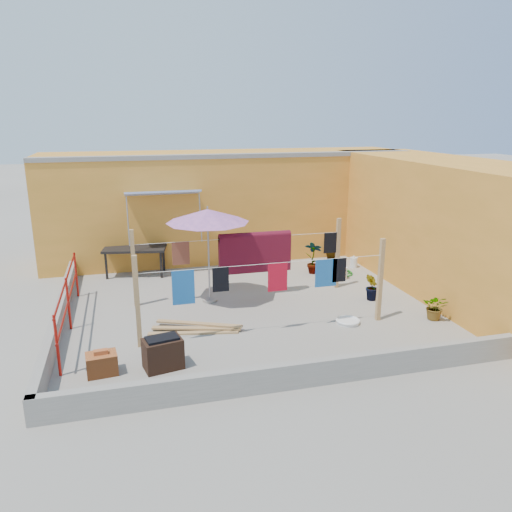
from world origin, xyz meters
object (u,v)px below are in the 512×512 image
brick_stack (102,364)px  green_hose (342,273)px  outdoor_table (135,250)px  brazier (163,353)px  white_basin (348,321)px  water_jug_a (343,273)px  patio_umbrella (208,216)px  water_jug_b (354,262)px  plant_back_a (252,252)px

brick_stack → green_hose: 7.51m
outdoor_table → brazier: size_ratio=2.46×
brazier → green_hose: (5.27, 4.16, -0.25)m
white_basin → water_jug_a: size_ratio=1.40×
patio_umbrella → brazier: 3.73m
water_jug_b → green_hose: (-0.57, -0.51, -0.11)m
patio_umbrella → plant_back_a: (1.71, 2.57, -1.63)m
brick_stack → green_hose: bearing=33.1°
patio_umbrella → brick_stack: size_ratio=4.56×
green_hose → brazier: bearing=-141.7°
brick_stack → white_basin: 5.05m
patio_umbrella → white_basin: size_ratio=4.82×
brick_stack → brazier: brazier is taller
outdoor_table → green_hose: (5.54, -1.42, -0.67)m
water_jug_b → plant_back_a: (-2.80, 0.90, 0.27)m
patio_umbrella → water_jug_b: 5.17m
patio_umbrella → outdoor_table: (-1.61, 2.57, -1.34)m
water_jug_b → outdoor_table: bearing=171.6°
white_basin → outdoor_table: bearing=132.5°
brazier → water_jug_b: brazier is taller
green_hose → plant_back_a: plant_back_a is taller
brick_stack → green_hose: brick_stack is taller
outdoor_table → water_jug_b: 6.21m
brick_stack → plant_back_a: bearing=53.6°
outdoor_table → water_jug_a: size_ratio=4.84×
green_hose → patio_umbrella: bearing=-163.6°
patio_umbrella → water_jug_a: size_ratio=6.73×
brick_stack → brazier: size_ratio=0.75×
brazier → brick_stack: bearing=176.9°
white_basin → green_hose: white_basin is taller
brazier → white_basin: brazier is taller
outdoor_table → green_hose: size_ratio=3.12×
outdoor_table → brazier: outdoor_table is taller
green_hose → plant_back_a: (-2.22, 1.42, 0.38)m
patio_umbrella → brazier: bearing=-113.9°
patio_umbrella → brazier: size_ratio=3.43×
water_jug_b → plant_back_a: plant_back_a is taller
brazier → white_basin: size_ratio=1.41×
patio_umbrella → outdoor_table: bearing=122.1°
brick_stack → brazier: bearing=-3.1°
white_basin → plant_back_a: size_ratio=0.61×
brick_stack → water_jug_b: bearing=33.9°
brick_stack → plant_back_a: (4.06, 5.52, 0.23)m
outdoor_table → white_basin: (4.22, -4.61, -0.66)m
water_jug_b → water_jug_a: bearing=-129.9°
outdoor_table → water_jug_a: 5.69m
white_basin → brazier: bearing=-166.2°
water_jug_a → plant_back_a: size_ratio=0.44×
outdoor_table → green_hose: 5.76m
white_basin → water_jug_a: bearing=67.7°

